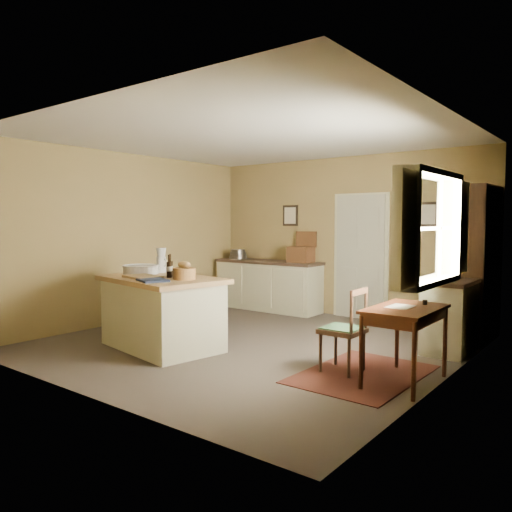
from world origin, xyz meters
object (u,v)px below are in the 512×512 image
Objects in this scene: work_island at (162,310)px; writing_desk at (405,316)px; desk_chair at (342,331)px; right_cabinet at (451,315)px; sideboard at (268,283)px; shelving_unit at (482,264)px.

writing_desk is (2.98, 0.53, 0.19)m from work_island.
work_island is 1.81× the size of writing_desk.
desk_chair is at bearing 21.88° from work_island.
right_cabinet is (0.67, 1.59, 0.01)m from desk_chair.
sideboard reaches higher than writing_desk.
right_cabinet is (-0.00, 1.54, -0.22)m from writing_desk.
work_island is 1.97× the size of desk_chair.
sideboard is 2.09× the size of right_cabinet.
shelving_unit is at bearing 71.07° from desk_chair.
sideboard is at bearing 164.33° from right_cabinet.
work_island reaches higher than writing_desk.
work_island is 1.78× the size of right_cabinet.
work_island reaches higher than right_cabinet.
right_cabinet is at bearing -101.04° from shelving_unit.
sideboard is 0.99× the size of shelving_unit.
work_island is at bearing -167.88° from desk_chair.
shelving_unit is (3.14, 2.87, 0.56)m from work_island.
right_cabinet reaches higher than writing_desk.
right_cabinet is at bearing -15.67° from sideboard.
work_island is 4.29m from shelving_unit.
writing_desk is (3.54, -2.53, 0.19)m from sideboard.
sideboard is 3.68m from right_cabinet.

